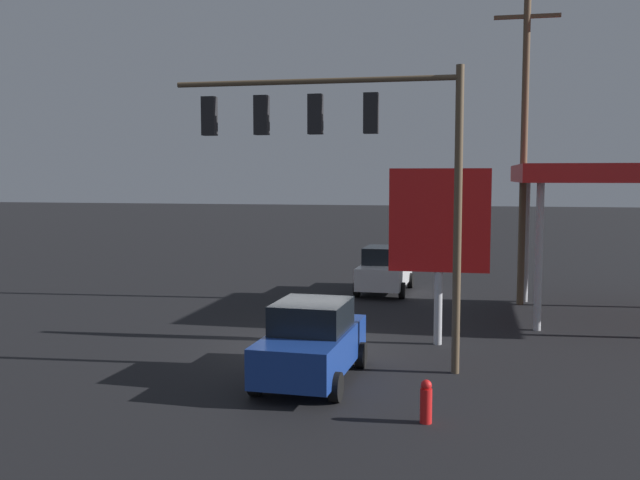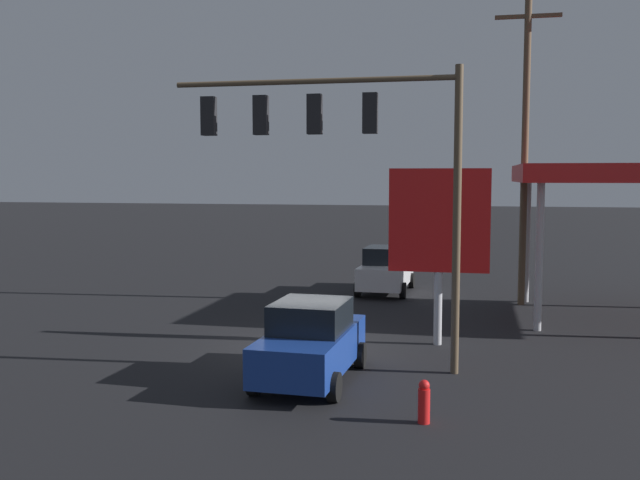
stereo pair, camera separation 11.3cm
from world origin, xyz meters
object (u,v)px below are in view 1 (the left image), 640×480
utility_pole (524,147)px  price_sign (439,225)px  sedan_far (385,270)px  sedan_waiting (312,342)px  fire_hydrant (426,401)px  traffic_signal_assembly (343,142)px

utility_pole → price_sign: bearing=68.8°
price_sign → sedan_far: size_ratio=1.15×
utility_pole → sedan_waiting: bearing=64.3°
sedan_waiting → fire_hydrant: bearing=52.3°
traffic_signal_assembly → fire_hydrant: size_ratio=8.61×
sedan_far → fire_hydrant: size_ratio=5.07×
sedan_far → utility_pole: bearing=73.7°
fire_hydrant → utility_pole: bearing=-101.1°
utility_pole → traffic_signal_assembly: bearing=63.5°
sedan_waiting → sedan_far: bearing=-178.3°
utility_pole → fire_hydrant: 15.35m
sedan_far → fire_hydrant: 16.08m
utility_pole → sedan_waiting: size_ratio=2.55×
sedan_far → fire_hydrant: (-2.67, 15.84, -0.51)m
traffic_signal_assembly → price_sign: (-2.29, -2.99, -2.24)m
price_sign → sedan_far: (2.61, -9.04, -2.55)m
price_sign → sedan_waiting: 5.80m
traffic_signal_assembly → sedan_far: size_ratio=1.70×
traffic_signal_assembly → price_sign: traffic_signal_assembly is taller
traffic_signal_assembly → price_sign: size_ratio=1.48×
sedan_far → price_sign: bearing=18.2°
sedan_waiting → sedan_far: size_ratio=1.00×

